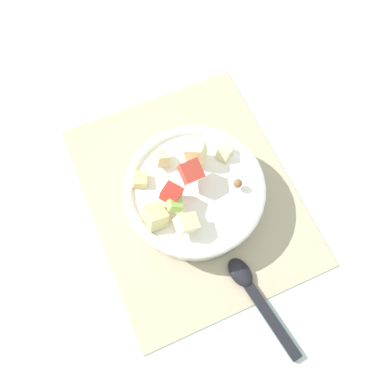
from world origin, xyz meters
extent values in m
plane|color=silver|center=(0.00, 0.00, 0.00)|extent=(2.40, 2.40, 0.00)
cube|color=tan|center=(0.00, 0.00, 0.00)|extent=(0.46, 0.38, 0.01)
cylinder|color=white|center=(0.02, 0.00, 0.04)|extent=(0.23, 0.23, 0.06)
torus|color=white|center=(0.02, 0.00, 0.07)|extent=(0.25, 0.25, 0.02)
cube|color=red|center=(0.02, -0.04, 0.11)|extent=(0.04, 0.04, 0.03)
cube|color=beige|center=(-0.04, 0.02, 0.10)|extent=(0.05, 0.05, 0.04)
cube|color=beige|center=(-0.05, -0.03, 0.08)|extent=(0.03, 0.03, 0.03)
cube|color=#E5D684|center=(0.04, -0.08, 0.08)|extent=(0.04, 0.04, 0.05)
sphere|color=brown|center=(0.04, 0.07, 0.09)|extent=(0.02, 0.02, 0.03)
cube|color=beige|center=(0.08, -0.04, 0.10)|extent=(0.03, 0.04, 0.04)
cube|color=#9EC656|center=(0.04, -0.05, 0.11)|extent=(0.03, 0.03, 0.03)
cube|color=#E5D684|center=(-0.03, -0.08, 0.08)|extent=(0.03, 0.03, 0.03)
cube|color=#BC3828|center=(0.00, 0.00, 0.11)|extent=(0.04, 0.04, 0.04)
cube|color=beige|center=(-0.02, 0.08, 0.08)|extent=(0.04, 0.04, 0.03)
ellipsoid|color=black|center=(0.17, 0.02, 0.01)|extent=(0.06, 0.04, 0.01)
cube|color=black|center=(0.26, 0.03, 0.01)|extent=(0.15, 0.04, 0.01)
camera|label=1|loc=(0.26, -0.11, 0.73)|focal=38.36mm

